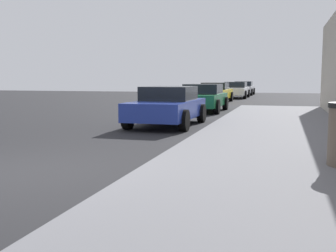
{
  "coord_description": "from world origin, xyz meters",
  "views": [
    {
      "loc": [
        4.15,
        -5.46,
        1.52
      ],
      "look_at": [
        1.75,
        2.96,
        0.51
      ],
      "focal_mm": 43.66,
      "sensor_mm": 36.0,
      "label": 1
    }
  ],
  "objects_px": {
    "car_blue": "(168,106)",
    "car_white": "(236,90)",
    "car_green": "(202,98)",
    "car_yellow": "(215,92)",
    "car_silver": "(243,88)"
  },
  "relations": [
    {
      "from": "car_blue",
      "to": "car_white",
      "type": "height_order",
      "value": "same"
    },
    {
      "from": "car_green",
      "to": "car_white",
      "type": "distance_m",
      "value": 13.87
    },
    {
      "from": "car_blue",
      "to": "car_yellow",
      "type": "height_order",
      "value": "same"
    },
    {
      "from": "car_white",
      "to": "car_green",
      "type": "bearing_deg",
      "value": 90.29
    },
    {
      "from": "car_blue",
      "to": "car_silver",
      "type": "relative_size",
      "value": 0.93
    },
    {
      "from": "car_green",
      "to": "car_silver",
      "type": "distance_m",
      "value": 20.16
    },
    {
      "from": "car_blue",
      "to": "car_white",
      "type": "xyz_separation_m",
      "value": [
        -0.11,
        19.89,
        0.0
      ]
    },
    {
      "from": "car_white",
      "to": "car_blue",
      "type": "bearing_deg",
      "value": 90.31
    },
    {
      "from": "car_yellow",
      "to": "car_white",
      "type": "distance_m",
      "value": 6.52
    },
    {
      "from": "car_green",
      "to": "car_yellow",
      "type": "height_order",
      "value": "same"
    },
    {
      "from": "car_yellow",
      "to": "car_silver",
      "type": "height_order",
      "value": "same"
    },
    {
      "from": "car_blue",
      "to": "car_silver",
      "type": "height_order",
      "value": "same"
    },
    {
      "from": "car_green",
      "to": "car_white",
      "type": "relative_size",
      "value": 0.89
    },
    {
      "from": "car_yellow",
      "to": "car_white",
      "type": "height_order",
      "value": "same"
    },
    {
      "from": "car_green",
      "to": "car_yellow",
      "type": "distance_m",
      "value": 7.4
    }
  ]
}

